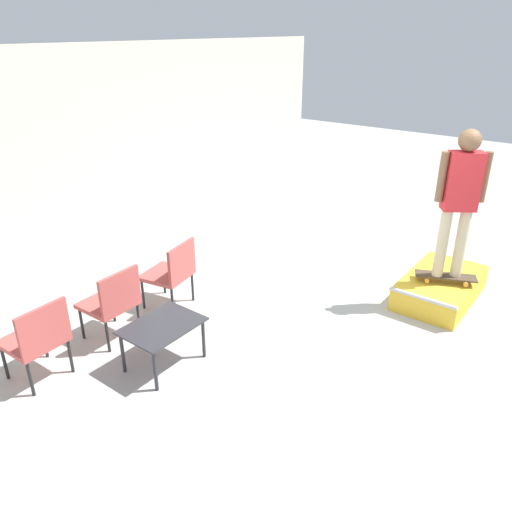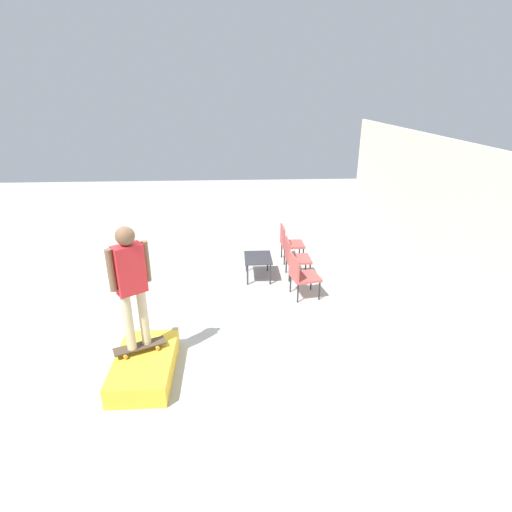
% 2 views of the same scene
% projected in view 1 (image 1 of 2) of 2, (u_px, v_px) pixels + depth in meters
% --- Properties ---
extents(ground_plane, '(24.00, 24.00, 0.00)m').
position_uv_depth(ground_plane, '(359.00, 332.00, 5.75)').
color(ground_plane, '#A8A8A3').
extents(house_wall_back, '(12.00, 0.06, 3.00)m').
position_uv_depth(house_wall_back, '(91.00, 148.00, 7.68)').
color(house_wall_back, beige).
rests_on(house_wall_back, ground_plane).
extents(skate_ramp_box, '(1.41, 0.81, 0.33)m').
position_uv_depth(skate_ramp_box, '(440.00, 287.00, 6.40)').
color(skate_ramp_box, gold).
rests_on(skate_ramp_box, ground_plane).
extents(skateboard_on_ramp, '(0.48, 0.75, 0.07)m').
position_uv_depth(skateboard_on_ramp, '(446.00, 276.00, 6.17)').
color(skateboard_on_ramp, '#473828').
rests_on(skateboard_on_ramp, skate_ramp_box).
extents(person_skater, '(0.38, 0.48, 1.79)m').
position_uv_depth(person_skater, '(460.00, 193.00, 5.72)').
color(person_skater, '#C6B793').
rests_on(person_skater, skateboard_on_ramp).
extents(coffee_table, '(0.78, 0.58, 0.48)m').
position_uv_depth(coffee_table, '(163.00, 330.00, 5.04)').
color(coffee_table, '#2D2D33').
rests_on(coffee_table, ground_plane).
extents(patio_chair_left, '(0.54, 0.54, 0.87)m').
position_uv_depth(patio_chair_left, '(38.00, 337.00, 4.79)').
color(patio_chair_left, black).
rests_on(patio_chair_left, ground_plane).
extents(patio_chair_center, '(0.53, 0.53, 0.87)m').
position_uv_depth(patio_chair_center, '(112.00, 300.00, 5.43)').
color(patio_chair_center, black).
rests_on(patio_chair_center, ground_plane).
extents(patio_chair_right, '(0.61, 0.61, 0.87)m').
position_uv_depth(patio_chair_right, '(172.00, 271.00, 6.09)').
color(patio_chair_right, black).
rests_on(patio_chair_right, ground_plane).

